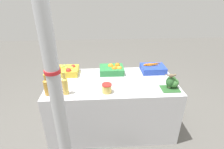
{
  "coord_description": "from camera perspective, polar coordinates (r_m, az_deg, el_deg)",
  "views": [
    {
      "loc": [
        -0.13,
        -2.07,
        1.92
      ],
      "look_at": [
        0.0,
        0.0,
        0.88
      ],
      "focal_mm": 28.0,
      "sensor_mm": 36.0,
      "label": 1
    }
  ],
  "objects": [
    {
      "name": "ground_plane",
      "position": [
        2.83,
        -0.0,
        -16.18
      ],
      "size": [
        10.0,
        10.0,
        0.0
      ],
      "primitive_type": "plane",
      "color": "#605E59"
    },
    {
      "name": "market_table",
      "position": [
        2.58,
        -0.0,
        -9.8
      ],
      "size": [
        1.72,
        0.85,
        0.78
      ],
      "primitive_type": "cube",
      "color": "silver",
      "rests_on": "ground_plane"
    },
    {
      "name": "support_pole",
      "position": [
        1.56,
        -18.26,
        -2.85
      ],
      "size": [
        0.13,
        0.13,
        2.38
      ],
      "color": "#B7BABF",
      "rests_on": "ground_plane"
    },
    {
      "name": "apple_crate",
      "position": [
        2.63,
        -14.79,
        1.34
      ],
      "size": [
        0.35,
        0.28,
        0.13
      ],
      "color": "gold",
      "rests_on": "market_table"
    },
    {
      "name": "orange_crate",
      "position": [
        2.58,
        0.16,
        1.71
      ],
      "size": [
        0.35,
        0.28,
        0.13
      ],
      "color": "#2D8442",
      "rests_on": "market_table"
    },
    {
      "name": "carrot_crate",
      "position": [
        2.68,
        13.21,
        1.95
      ],
      "size": [
        0.35,
        0.28,
        0.13
      ],
      "color": "#2847B7",
      "rests_on": "market_table"
    },
    {
      "name": "broccoli_pile",
      "position": [
        2.3,
        18.89,
        -2.39
      ],
      "size": [
        0.22,
        0.2,
        0.16
      ],
      "color": "#2D602D",
      "rests_on": "market_table"
    },
    {
      "name": "juice_bottle_amber",
      "position": [
        2.16,
        -20.42,
        -3.62
      ],
      "size": [
        0.08,
        0.08,
        0.27
      ],
      "color": "gold",
      "rests_on": "market_table"
    },
    {
      "name": "juice_bottle_ruby",
      "position": [
        2.14,
        -17.66,
        -3.72
      ],
      "size": [
        0.07,
        0.07,
        0.25
      ],
      "color": "#B2333D",
      "rests_on": "market_table"
    },
    {
      "name": "juice_bottle_golden",
      "position": [
        2.11,
        -15.05,
        -3.37
      ],
      "size": [
        0.07,
        0.07,
        0.29
      ],
      "color": "gold",
      "rests_on": "market_table"
    },
    {
      "name": "pickle_jar",
      "position": [
        2.1,
        -1.69,
        -4.47
      ],
      "size": [
        0.12,
        0.12,
        0.11
      ],
      "color": "#DBBC56",
      "rests_on": "market_table"
    },
    {
      "name": "sparrow_bird",
      "position": [
        2.22,
        18.94,
        -0.3
      ],
      "size": [
        0.13,
        0.05,
        0.05
      ],
      "rotation": [
        0.0,
        0.0,
        -0.21
      ],
      "color": "#4C3D2D",
      "rests_on": "broccoli_pile"
    }
  ]
}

